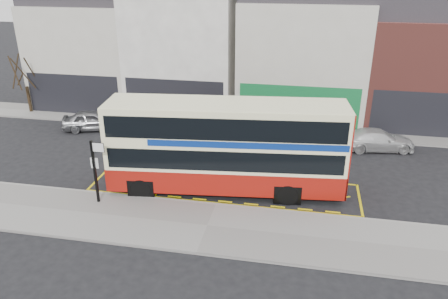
% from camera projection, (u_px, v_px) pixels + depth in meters
% --- Properties ---
extents(ground, '(120.00, 120.00, 0.00)m').
position_uv_depth(ground, '(218.00, 202.00, 21.77)').
color(ground, black).
rests_on(ground, ground).
extents(pavement, '(40.00, 4.00, 0.15)m').
position_uv_depth(pavement, '(207.00, 227.00, 19.67)').
color(pavement, gray).
rests_on(pavement, ground).
extents(kerb, '(40.00, 0.15, 0.15)m').
position_uv_depth(kerb, '(216.00, 205.00, 21.40)').
color(kerb, gray).
rests_on(kerb, ground).
extents(far_pavement, '(50.00, 3.00, 0.15)m').
position_uv_depth(far_pavement, '(248.00, 126.00, 31.64)').
color(far_pavement, gray).
rests_on(far_pavement, ground).
extents(road_markings, '(14.00, 3.40, 0.01)m').
position_uv_depth(road_markings, '(224.00, 187.00, 23.20)').
color(road_markings, yellow).
rests_on(road_markings, ground).
extents(terrace_far_left, '(8.00, 8.01, 10.80)m').
position_uv_depth(terrace_far_left, '(93.00, 44.00, 35.65)').
color(terrace_far_left, beige).
rests_on(terrace_far_left, ground).
extents(terrace_left, '(8.00, 8.01, 11.80)m').
position_uv_depth(terrace_left, '(187.00, 40.00, 34.08)').
color(terrace_left, white).
rests_on(terrace_left, ground).
extents(terrace_green_shop, '(9.00, 8.01, 11.30)m').
position_uv_depth(terrace_green_shop, '(303.00, 48.00, 32.63)').
color(terrace_green_shop, beige).
rests_on(terrace_green_shop, ground).
extents(terrace_right, '(9.00, 8.01, 10.30)m').
position_uv_depth(terrace_right, '(430.00, 59.00, 31.27)').
color(terrace_right, brown).
rests_on(terrace_right, ground).
extents(double_decker_bus, '(12.12, 3.99, 4.75)m').
position_uv_depth(double_decker_bus, '(227.00, 146.00, 21.99)').
color(double_decker_bus, '#FEFAC1').
rests_on(double_decker_bus, ground).
extents(bus_stop_post, '(0.81, 0.14, 3.26)m').
position_uv_depth(bus_stop_post, '(95.00, 166.00, 20.80)').
color(bus_stop_post, black).
rests_on(bus_stop_post, pavement).
extents(car_silver, '(4.47, 2.89, 1.42)m').
position_uv_depth(car_silver, '(93.00, 120.00, 30.81)').
color(car_silver, '#9A9B9E').
rests_on(car_silver, ground).
extents(car_grey, '(4.09, 2.40, 1.27)m').
position_uv_depth(car_grey, '(204.00, 122.00, 30.73)').
color(car_grey, '#37393E').
rests_on(car_grey, ground).
extents(car_white, '(4.78, 2.57, 1.32)m').
position_uv_depth(car_white, '(378.00, 140.00, 27.59)').
color(car_white, silver).
rests_on(car_white, ground).
extents(street_tree_left, '(2.69, 2.69, 5.80)m').
position_uv_depth(street_tree_left, '(22.00, 63.00, 32.89)').
color(street_tree_left, black).
rests_on(street_tree_left, ground).
extents(street_tree_right, '(2.34, 2.34, 5.05)m').
position_uv_depth(street_tree_right, '(318.00, 79.00, 30.51)').
color(street_tree_right, black).
rests_on(street_tree_right, ground).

